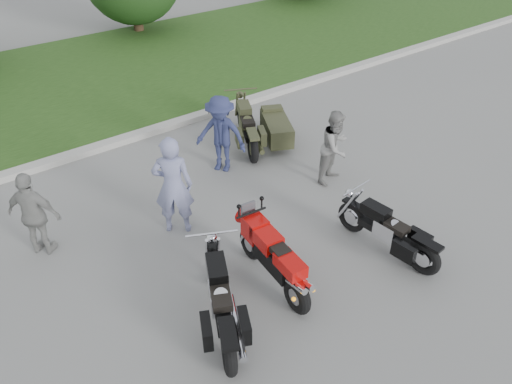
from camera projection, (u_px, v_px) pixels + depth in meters
ground at (278, 285)px, 8.26m from camera, size 80.00×80.00×0.00m
curb at (125, 139)px, 12.16m from camera, size 60.00×0.30×0.15m
grass_strip at (66, 85)px, 14.89m from camera, size 60.00×8.00×0.14m
sportbike_red at (274, 258)px, 7.98m from camera, size 0.46×2.03×0.97m
cruiser_left at (222, 305)px, 7.30m from camera, size 1.15×2.18×0.90m
cruiser_right at (391, 234)px, 8.68m from camera, size 0.48×2.14×0.83m
cruiser_sidecar at (265, 129)px, 11.87m from camera, size 1.73×2.19×0.90m
person_stripe at (173, 186)px, 8.91m from camera, size 0.86×0.79×1.97m
person_grey at (335, 147)px, 10.40m from camera, size 0.92×0.80×1.61m
person_denim at (221, 134)px, 10.70m from camera, size 1.19×1.30×1.75m
person_back at (34, 215)px, 8.49m from camera, size 0.94×0.97×1.63m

